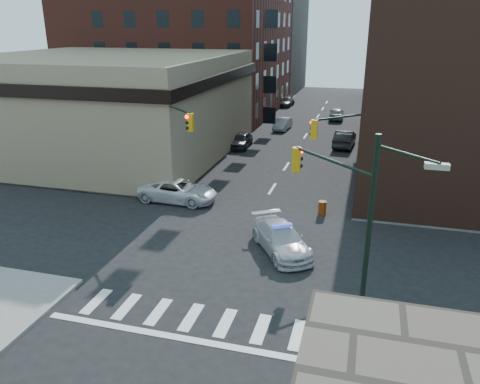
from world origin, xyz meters
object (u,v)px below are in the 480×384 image
Objects in this scene: pedestrian_a at (152,183)px; barrel_road at (322,208)px; parked_car_wnear at (241,140)px; pedestrian_b at (117,179)px; parked_car_enear at (345,139)px; barricade_se_a at (385,320)px; pickup at (178,191)px; parked_car_wfar at (283,124)px; barricade_nw_a at (175,186)px; police_car at (281,239)px; barrel_bank at (197,196)px.

pedestrian_a is 1.94× the size of barrel_road.
parked_car_wnear is 15.52m from pedestrian_a.
parked_car_enear is at bearing 26.54° from pedestrian_b.
barricade_se_a is at bearing -57.02° from pedestrian_b.
barrel_road is at bearing 23.09° from pedestrian_a.
pickup is 1.34× the size of parked_car_wfar.
barrel_road is (9.60, -15.39, -0.28)m from parked_car_wnear.
pickup is at bearing -179.12° from barrel_road.
pedestrian_b is 1.66× the size of barricade_se_a.
pickup reaches higher than barrel_road.
barrel_road is 0.72× the size of barricade_nw_a.
police_car is 4.33× the size of barricade_se_a.
parked_car_wfar is at bearing 74.89° from barricade_nw_a.
pedestrian_b is at bearing -156.68° from pedestrian_a.
parked_car_enear is 3.90× the size of barricade_nw_a.
pedestrian_b is 2.10× the size of barrel_bank.
parked_car_enear is at bearing 79.71° from pedestrian_a.
pedestrian_a is (-12.21, -18.37, 0.22)m from parked_car_enear.
pickup is 1.26× the size of parked_car_wnear.
pedestrian_a is at bearing 177.63° from barrel_bank.
parked_car_wfar is 4.44× the size of barrel_road.
parked_car_wnear is 2.44× the size of pedestrian_a.
barrel_road is at bearing -86.93° from pickup.
parked_car_wfar is (2.77, 24.83, -0.09)m from pickup.
barrel_bank is 0.73× the size of barricade_nw_a.
pedestrian_b is at bearing -110.06° from parked_car_wnear.
pickup is at bearing 17.75° from pedestrian_a.
pedestrian_a is at bearing 179.77° from barrel_road.
pedestrian_a reaches higher than pickup.
pedestrian_a reaches higher than police_car.
pedestrian_b is at bearing 179.81° from barrel_road.
police_car is 30.93m from parked_car_wfar.
parked_car_enear is (7.39, -6.26, 0.15)m from parked_car_wfar.
barrel_bank is at bearing -25.76° from pedestrian_b.
parked_car_wnear is 0.87× the size of parked_car_enear.
barrel_road is (14.63, -0.05, -0.66)m from pedestrian_b.
parked_car_wfar reaches higher than barricade_nw_a.
pedestrian_a is at bearing 86.62° from pickup.
parked_car_wnear is 14.31m from barricade_nw_a.
pickup reaches higher than barricade_nw_a.
parked_car_enear is at bearing 20.08° from barricade_se_a.
parked_car_wnear is 4.73× the size of barrel_road.
pedestrian_b reaches higher than pedestrian_a.
barricade_se_a is (13.27, -27.04, -0.15)m from parked_car_wnear.
pedestrian_a is 0.91× the size of pedestrian_b.
pedestrian_b is at bearing 71.03° from barricade_se_a.
pedestrian_a is (-10.35, 5.81, 0.30)m from police_car.
parked_car_wnear is at bearing 47.41° from pedestrian_b.
barrel_bank is (-6.93, 5.67, -0.27)m from police_car.
barricade_nw_a is at bearing 173.98° from barrel_road.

